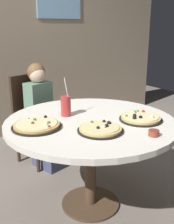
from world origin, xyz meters
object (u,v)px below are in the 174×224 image
at_px(pizza_veggie, 141,118).
at_px(pizza_pepperoni, 37,125).
at_px(sauce_bowl, 154,133).
at_px(diner_child, 44,122).
at_px(soda_cup, 66,106).
at_px(chair_wooden, 33,114).
at_px(dining_table, 91,131).
at_px(pizza_cheese, 101,129).

height_order(pizza_veggie, pizza_pepperoni, pizza_veggie).
height_order(pizza_veggie, sauce_bowl, pizza_veggie).
xyz_separation_m(pizza_veggie, sauce_bowl, (-0.16, -0.27, 0.00)).
xyz_separation_m(diner_child, soda_cup, (-0.12, -0.67, 0.35)).
height_order(chair_wooden, soda_cup, soda_cup).
relative_size(dining_table, soda_cup, 4.25).
height_order(diner_child, pizza_pepperoni, diner_child).
bearing_deg(pizza_veggie, pizza_cheese, -178.42).
height_order(diner_child, soda_cup, diner_child).
distance_m(pizza_veggie, pizza_cheese, 0.39).
height_order(dining_table, chair_wooden, chair_wooden).
bearing_deg(pizza_veggie, soda_cup, 134.93).
bearing_deg(pizza_cheese, dining_table, 70.22).
xyz_separation_m(chair_wooden, pizza_veggie, (0.33, -1.26, 0.24)).
xyz_separation_m(dining_table, pizza_pepperoni, (-0.41, 0.08, 0.10)).
xyz_separation_m(pizza_veggie, soda_cup, (-0.41, 0.41, 0.06)).
bearing_deg(diner_child, soda_cup, -100.34).
bearing_deg(chair_wooden, pizza_pepperoni, -112.10).
distance_m(pizza_veggie, sauce_bowl, 0.32).
distance_m(pizza_veggie, soda_cup, 0.59).
xyz_separation_m(dining_table, soda_cup, (-0.10, 0.19, 0.17)).
xyz_separation_m(dining_table, pizza_veggie, (0.31, -0.22, 0.11)).
bearing_deg(dining_table, pizza_cheese, -109.78).
relative_size(chair_wooden, soda_cup, 3.09).
bearing_deg(diner_child, dining_table, -91.14).
relative_size(chair_wooden, pizza_cheese, 3.01).
height_order(dining_table, pizza_cheese, pizza_cheese).
bearing_deg(chair_wooden, dining_table, -88.86).
height_order(pizza_veggie, pizza_cheese, same).
height_order(pizza_pepperoni, soda_cup, soda_cup).
xyz_separation_m(diner_child, pizza_veggie, (0.29, -1.08, 0.28)).
distance_m(chair_wooden, soda_cup, 0.90).
bearing_deg(chair_wooden, sauce_bowl, -83.63).
bearing_deg(pizza_pepperoni, pizza_veggie, -22.93).
bearing_deg(soda_cup, pizza_pepperoni, -160.03).
distance_m(dining_table, chair_wooden, 1.04).
distance_m(diner_child, soda_cup, 0.76).
xyz_separation_m(diner_child, pizza_pepperoni, (-0.43, -0.78, 0.28)).
bearing_deg(pizza_veggie, pizza_pepperoni, 157.07).
xyz_separation_m(dining_table, diner_child, (0.02, 0.86, -0.18)).
height_order(pizza_cheese, pizza_pepperoni, pizza_cheese).
relative_size(chair_wooden, pizza_veggie, 2.91).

